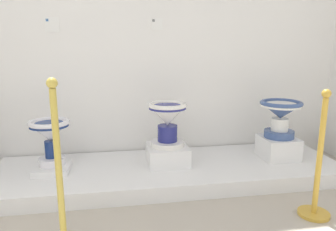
% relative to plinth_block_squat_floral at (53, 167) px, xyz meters
% --- Properties ---
extents(wall_back, '(4.10, 0.06, 3.08)m').
position_rel_plinth_block_squat_floral_xyz_m(wall_back, '(1.07, 0.49, 1.37)').
color(wall_back, white).
rests_on(wall_back, ground_plane).
extents(display_platform, '(3.23, 0.97, 0.13)m').
position_rel_plinth_block_squat_floral_xyz_m(display_platform, '(1.07, -0.04, -0.10)').
color(display_platform, white).
rests_on(display_platform, ground_plane).
extents(plinth_block_squat_floral, '(0.30, 0.36, 0.06)m').
position_rel_plinth_block_squat_floral_xyz_m(plinth_block_squat_floral, '(0.00, 0.00, 0.00)').
color(plinth_block_squat_floral, white).
rests_on(plinth_block_squat_floral, display_platform).
extents(antique_toilet_squat_floral, '(0.35, 0.35, 0.41)m').
position_rel_plinth_block_squat_floral_xyz_m(antique_toilet_squat_floral, '(0.00, 0.00, 0.32)').
color(antique_toilet_squat_floral, white).
rests_on(antique_toilet_squat_floral, plinth_block_squat_floral).
extents(plinth_block_broad_patterned, '(0.38, 0.38, 0.17)m').
position_rel_plinth_block_squat_floral_xyz_m(plinth_block_broad_patterned, '(1.05, 0.01, 0.06)').
color(plinth_block_broad_patterned, white).
rests_on(plinth_block_broad_patterned, display_platform).
extents(antique_toilet_broad_patterned, '(0.36, 0.36, 0.41)m').
position_rel_plinth_block_squat_floral_xyz_m(antique_toilet_broad_patterned, '(1.05, 0.01, 0.41)').
color(antique_toilet_broad_patterned, white).
rests_on(antique_toilet_broad_patterned, plinth_block_broad_patterned).
extents(plinth_block_rightmost, '(0.33, 0.35, 0.21)m').
position_rel_plinth_block_squat_floral_xyz_m(plinth_block_rightmost, '(2.17, -0.02, 0.08)').
color(plinth_block_rightmost, white).
rests_on(plinth_block_rightmost, display_platform).
extents(antique_toilet_rightmost, '(0.40, 0.40, 0.36)m').
position_rel_plinth_block_squat_floral_xyz_m(antique_toilet_rightmost, '(2.17, -0.02, 0.43)').
color(antique_toilet_rightmost, '#3D568F').
rests_on(antique_toilet_rightmost, plinth_block_rightmost).
extents(info_placard_first, '(0.13, 0.01, 0.14)m').
position_rel_plinth_block_squat_floral_xyz_m(info_placard_first, '(0.01, 0.46, 1.27)').
color(info_placard_first, white).
extents(info_placard_second, '(0.11, 0.01, 0.11)m').
position_rel_plinth_block_squat_floral_xyz_m(info_placard_second, '(1.02, 0.46, 1.28)').
color(info_placard_second, white).
extents(stanchion_post_near_left, '(0.27, 0.27, 1.06)m').
position_rel_plinth_block_squat_floral_xyz_m(stanchion_post_near_left, '(0.23, -0.97, 0.14)').
color(stanchion_post_near_left, gold).
rests_on(stanchion_post_near_left, ground_plane).
extents(stanchion_post_near_right, '(0.23, 0.23, 0.95)m').
position_rel_plinth_block_squat_floral_xyz_m(stanchion_post_near_right, '(2.00, -0.89, 0.14)').
color(stanchion_post_near_right, gold).
rests_on(stanchion_post_near_right, ground_plane).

